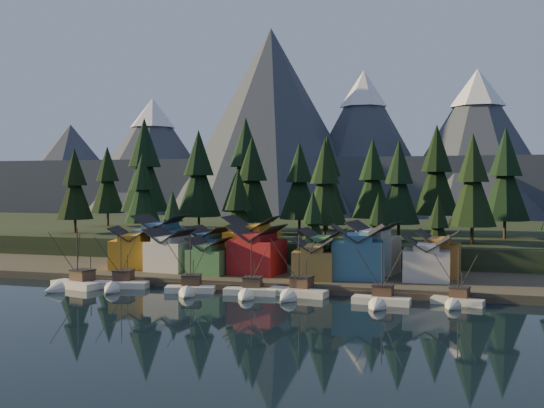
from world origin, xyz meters
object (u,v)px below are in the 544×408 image
(boat_1, at_px, (118,278))
(boat_3, at_px, (249,284))
(house_back_0, at_px, (160,238))
(boat_0, at_px, (70,276))
(house_front_0, at_px, (133,247))
(boat_2, at_px, (189,281))
(boat_5, at_px, (380,292))
(house_back_1, at_px, (208,246))
(boat_6, at_px, (456,294))
(house_front_1, at_px, (170,249))
(boat_4, at_px, (295,284))

(boat_1, relative_size, boat_3, 1.08)
(boat_1, relative_size, house_back_0, 1.08)
(boat_0, distance_m, house_front_0, 18.63)
(boat_2, bearing_deg, boat_3, -9.63)
(boat_5, bearing_deg, boat_1, -178.03)
(house_front_0, distance_m, house_back_1, 15.65)
(boat_6, distance_m, house_back_0, 66.24)
(boat_1, bearing_deg, boat_0, -173.65)
(house_front_0, bearing_deg, boat_0, -113.10)
(boat_0, bearing_deg, house_back_0, 93.84)
(boat_5, xyz_separation_m, house_back_0, (-50.65, 25.28, 5.05))
(boat_3, relative_size, boat_5, 0.98)
(boat_6, bearing_deg, boat_5, -151.77)
(house_front_1, bearing_deg, boat_1, -97.88)
(boat_4, xyz_separation_m, house_front_0, (-38.36, 14.38, 3.79))
(boat_6, bearing_deg, house_back_1, 171.60)
(boat_3, height_order, house_front_0, house_front_0)
(boat_2, height_order, house_front_0, house_front_0)
(house_front_1, bearing_deg, boat_4, -17.36)
(boat_4, bearing_deg, house_front_0, 168.36)
(boat_1, bearing_deg, boat_2, -12.24)
(boat_6, bearing_deg, boat_2, -164.05)
(boat_4, bearing_deg, boat_5, -2.29)
(boat_3, distance_m, boat_5, 22.43)
(boat_0, bearing_deg, house_front_1, 69.22)
(boat_0, relative_size, boat_4, 1.03)
(boat_6, xyz_separation_m, house_back_0, (-62.18, 22.23, 5.22))
(boat_0, relative_size, boat_1, 1.05)
(boat_1, xyz_separation_m, boat_2, (14.35, -0.56, 0.09))
(boat_3, xyz_separation_m, boat_6, (33.88, 1.13, -0.10))
(boat_4, height_order, house_front_1, boat_4)
(boat_2, bearing_deg, house_front_1, 111.82)
(boat_6, distance_m, house_back_1, 53.89)
(boat_2, height_order, boat_3, boat_2)
(boat_1, distance_m, house_back_1, 23.57)
(boat_3, relative_size, house_back_0, 1.00)
(boat_6, height_order, house_front_1, house_front_1)
(boat_1, height_order, boat_3, boat_1)
(house_front_0, xyz_separation_m, house_back_0, (2.26, 8.02, 1.11))
(boat_3, distance_m, house_back_0, 37.05)
(boat_2, distance_m, boat_6, 44.67)
(house_front_1, height_order, house_back_0, house_back_0)
(house_back_0, bearing_deg, boat_3, -43.35)
(boat_5, bearing_deg, house_back_0, 157.40)
(boat_6, height_order, house_back_0, house_back_0)
(house_front_0, height_order, house_back_1, house_back_1)
(house_back_1, bearing_deg, house_back_0, 177.72)
(boat_3, bearing_deg, boat_6, -3.68)
(boat_0, bearing_deg, boat_6, 18.05)
(boat_5, distance_m, house_front_1, 46.74)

